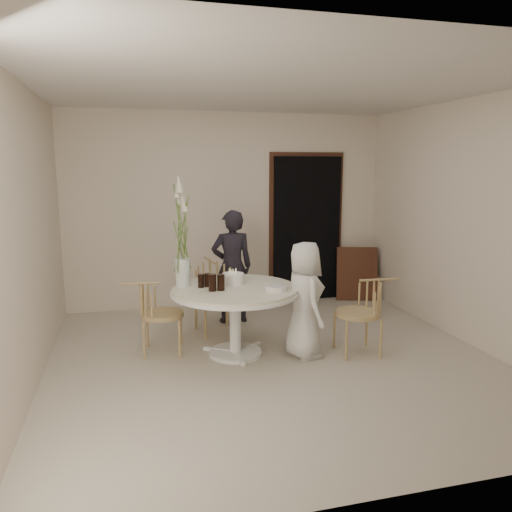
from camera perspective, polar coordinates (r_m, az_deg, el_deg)
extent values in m
plane|color=#BEB1A2|center=(5.25, 2.07, -11.77)|extent=(4.50, 4.50, 0.00)
plane|color=silver|center=(4.92, 2.28, 18.82)|extent=(4.50, 4.50, 0.00)
plane|color=beige|center=(7.07, -3.13, 5.25)|extent=(4.50, 0.00, 4.50)
plane|color=beige|center=(2.85, 15.36, -2.64)|extent=(4.50, 0.00, 4.50)
plane|color=beige|center=(4.77, -24.69, 1.87)|extent=(0.00, 4.50, 4.50)
plane|color=beige|center=(5.95, 23.42, 3.46)|extent=(0.00, 4.50, 4.50)
cube|color=black|center=(7.36, 5.80, 3.07)|extent=(1.00, 0.10, 2.10)
cube|color=#50291B|center=(7.39, 5.70, 3.56)|extent=(1.12, 0.03, 2.22)
cylinder|color=white|center=(5.38, -2.35, -10.96)|extent=(0.56, 0.56, 0.04)
cylinder|color=white|center=(5.27, -2.37, -7.67)|extent=(0.12, 0.12, 0.65)
cylinder|color=white|center=(5.18, -2.40, -4.09)|extent=(1.33, 1.33, 0.03)
cylinder|color=beige|center=(5.17, -2.40, -3.82)|extent=(1.30, 1.30, 0.04)
cube|color=#50291B|center=(7.54, 11.45, -1.99)|extent=(0.62, 0.35, 0.79)
cylinder|color=tan|center=(5.77, -5.80, -7.39)|extent=(0.03, 0.03, 0.44)
cylinder|color=tan|center=(5.89, -2.10, -6.97)|extent=(0.03, 0.03, 0.44)
cylinder|color=tan|center=(6.14, -6.87, -6.34)|extent=(0.03, 0.03, 0.44)
cylinder|color=tan|center=(6.25, -3.37, -5.97)|extent=(0.03, 0.03, 0.44)
cylinder|color=tan|center=(5.94, -4.57, -4.43)|extent=(0.49, 0.49, 0.05)
cylinder|color=tan|center=(5.56, 8.93, -8.30)|extent=(0.03, 0.03, 0.42)
cylinder|color=tan|center=(5.23, 10.31, -9.55)|extent=(0.03, 0.03, 0.42)
cylinder|color=tan|center=(5.69, 12.51, -7.98)|extent=(0.03, 0.03, 0.42)
cylinder|color=tan|center=(5.37, 14.08, -9.17)|extent=(0.03, 0.03, 0.42)
cylinder|color=tan|center=(5.39, 11.54, -6.44)|extent=(0.47, 0.47, 0.05)
cylinder|color=tan|center=(5.28, -8.73, -9.40)|extent=(0.03, 0.03, 0.40)
cylinder|color=tan|center=(5.62, -8.60, -8.16)|extent=(0.03, 0.03, 0.40)
cylinder|color=tan|center=(5.31, -12.67, -9.42)|extent=(0.03, 0.03, 0.40)
cylinder|color=tan|center=(5.65, -12.28, -8.20)|extent=(0.03, 0.03, 0.40)
cylinder|color=tan|center=(5.39, -10.65, -6.57)|extent=(0.45, 0.45, 0.04)
imported|color=black|center=(6.29, -2.76, -1.22)|extent=(0.53, 0.35, 1.43)
imported|color=silver|center=(5.18, 5.54, -5.02)|extent=(0.43, 0.62, 1.21)
cylinder|color=white|center=(5.31, -2.63, -2.60)|extent=(0.23, 0.23, 0.11)
cylinder|color=beige|center=(5.29, -2.64, -1.74)|extent=(0.01, 0.01, 0.05)
cylinder|color=beige|center=(5.33, -2.30, -1.66)|extent=(0.01, 0.01, 0.05)
cylinder|color=beige|center=(5.30, -3.08, -1.72)|extent=(0.01, 0.01, 0.05)
cylinder|color=beige|center=(5.26, -2.35, -1.81)|extent=(0.01, 0.01, 0.05)
cylinder|color=beige|center=(5.26, -2.87, -1.82)|extent=(0.01, 0.01, 0.05)
cylinder|color=black|center=(5.02, -5.00, -3.04)|extent=(0.09, 0.09, 0.17)
cylinder|color=black|center=(5.04, -4.03, -3.02)|extent=(0.09, 0.09, 0.16)
cylinder|color=black|center=(5.18, -6.31, -2.83)|extent=(0.09, 0.09, 0.14)
cylinder|color=black|center=(5.20, -5.57, -2.76)|extent=(0.07, 0.07, 0.14)
cylinder|color=white|center=(5.03, 2.30, -3.67)|extent=(0.24, 0.24, 0.06)
cylinder|color=silver|center=(5.25, -8.36, -1.85)|extent=(0.16, 0.16, 0.29)
cylinder|color=#527431|center=(5.20, -8.15, 2.14)|extent=(0.01, 0.01, 0.73)
cone|color=beige|center=(5.16, -8.25, 6.16)|extent=(0.07, 0.07, 0.19)
cylinder|color=#527431|center=(5.21, -8.51, 2.50)|extent=(0.01, 0.01, 0.79)
cone|color=beige|center=(5.17, -8.63, 6.86)|extent=(0.07, 0.07, 0.19)
cylinder|color=#527431|center=(5.18, -8.82, 2.80)|extent=(0.01, 0.01, 0.86)
cone|color=beige|center=(5.15, -8.95, 7.53)|extent=(0.07, 0.07, 0.19)
cylinder|color=#527431|center=(5.15, -8.66, 3.10)|extent=(0.01, 0.01, 0.92)
cone|color=beige|center=(5.11, -8.80, 8.22)|extent=(0.07, 0.07, 0.19)
cylinder|color=#527431|center=(5.16, -8.23, 2.08)|extent=(0.01, 0.01, 0.73)
cone|color=beige|center=(5.12, -8.33, 6.13)|extent=(0.07, 0.07, 0.19)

